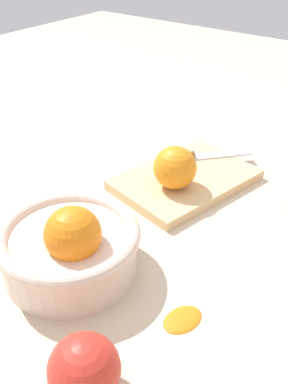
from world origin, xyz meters
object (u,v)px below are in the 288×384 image
(knife, at_px, (200,155))
(apple_front_left_2, at_px, (84,369))
(orange_on_board, at_px, (175,168))
(bowl, at_px, (70,246))
(cutting_board, at_px, (186,180))

(knife, relative_size, apple_front_left_2, 1.78)
(orange_on_board, xyz_separation_m, apple_front_left_2, (-0.35, -0.13, -0.02))
(bowl, bearing_deg, cutting_board, -0.87)
(bowl, distance_m, cutting_board, 0.27)
(apple_front_left_2, bearing_deg, knife, 17.50)
(cutting_board, height_order, knife, knife)
(orange_on_board, distance_m, knife, 0.12)
(bowl, bearing_deg, orange_on_board, -1.61)
(orange_on_board, bearing_deg, cutting_board, 3.48)
(apple_front_left_2, bearing_deg, bowl, 49.42)
(bowl, xyz_separation_m, cutting_board, (0.27, -0.00, -0.03))
(bowl, bearing_deg, knife, 1.77)
(cutting_board, distance_m, knife, 0.07)
(cutting_board, bearing_deg, orange_on_board, -176.52)
(bowl, relative_size, cutting_board, 0.79)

